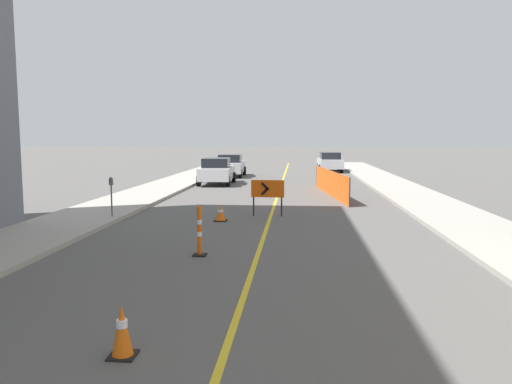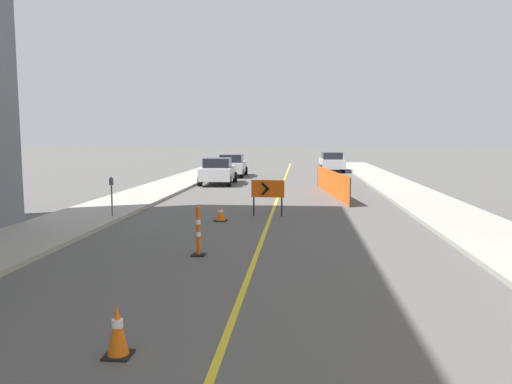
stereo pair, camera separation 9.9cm
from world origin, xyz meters
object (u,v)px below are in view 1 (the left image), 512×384
arrow_barricade_primary (268,190)px  parked_car_curb_far (330,162)px  parked_car_curb_mid (231,165)px  traffic_cone_third (220,213)px  delineator_post_rear (199,234)px  parked_car_curb_near (217,171)px  traffic_cone_second (122,331)px  parking_meter_far_curb (111,189)px

arrow_barricade_primary → parked_car_curb_far: parked_car_curb_far is taller
parked_car_curb_mid → traffic_cone_third: bearing=-85.4°
delineator_post_rear → parked_car_curb_near: bearing=97.9°
traffic_cone_second → parked_car_curb_near: (-2.58, 23.59, 0.45)m
parked_car_curb_near → delineator_post_rear: bearing=-84.7°
traffic_cone_third → parked_car_curb_far: parked_car_curb_far is taller
traffic_cone_third → parked_car_curb_near: (-2.24, 13.03, 0.54)m
traffic_cone_third → parking_meter_far_curb: 3.85m
traffic_cone_second → parked_car_curb_mid: (-2.53, 29.46, 0.45)m
arrow_barricade_primary → parked_car_curb_far: bearing=83.9°
traffic_cone_second → traffic_cone_third: 10.56m
arrow_barricade_primary → parked_car_curb_near: bearing=110.6°
traffic_cone_second → delineator_post_rear: delineator_post_rear is taller
traffic_cone_second → parked_car_curb_near: bearing=96.2°
parked_car_curb_mid → parked_car_curb_near: bearing=-92.5°
parked_car_curb_far → parking_meter_far_curb: (-9.01, -24.65, 0.29)m
parked_car_curb_far → parking_meter_far_curb: parked_car_curb_far is taller
traffic_cone_second → arrow_barricade_primary: size_ratio=0.54×
traffic_cone_third → delineator_post_rear: bearing=-87.0°
traffic_cone_third → parked_car_curb_mid: bearing=96.6°
arrow_barricade_primary → parked_car_curb_near: (-3.78, 11.86, -0.15)m
traffic_cone_second → traffic_cone_third: size_ratio=1.32×
parked_car_curb_mid → parked_car_curb_far: bearing=34.9°
traffic_cone_second → delineator_post_rear: (-0.08, 5.59, 0.18)m
traffic_cone_third → arrow_barricade_primary: arrow_barricade_primary is taller
parked_car_curb_mid → parking_meter_far_curb: parked_car_curb_mid is taller
parked_car_curb_near → parked_car_curb_mid: bearing=86.9°
delineator_post_rear → arrow_barricade_primary: 6.28m
traffic_cone_second → parking_meter_far_curb: parking_meter_far_curb is taller
traffic_cone_second → delineator_post_rear: 5.59m
delineator_post_rear → parked_car_curb_mid: bearing=95.9°
traffic_cone_third → parked_car_curb_near: parked_car_curb_near is taller
parked_car_curb_far → traffic_cone_second: bearing=-100.2°
parked_car_curb_near → parked_car_curb_mid: size_ratio=1.00×
traffic_cone_third → parking_meter_far_curb: size_ratio=0.39×
delineator_post_rear → parked_car_curb_far: parked_car_curb_far is taller
traffic_cone_third → delineator_post_rear: size_ratio=0.44×
parked_car_curb_far → parked_car_curb_near: bearing=-125.4°
parked_car_curb_mid → parked_car_curb_far: same height
parked_car_curb_mid → parked_car_curb_far: size_ratio=1.00×
arrow_barricade_primary → parked_car_curb_mid: bearing=104.8°
traffic_cone_second → parked_car_curb_mid: size_ratio=0.16×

